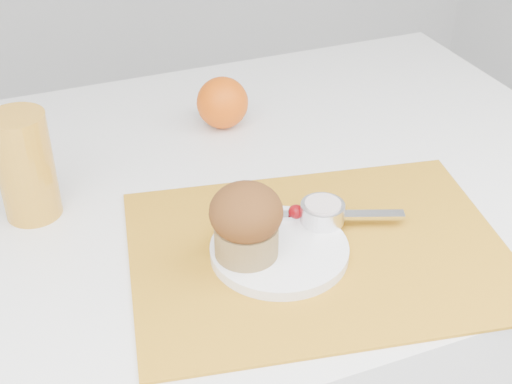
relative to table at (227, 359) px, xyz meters
name	(u,v)px	position (x,y,z in m)	size (l,w,h in m)	color
table	(227,359)	(0.00, 0.00, 0.00)	(1.20, 0.80, 0.75)	white
placemat	(319,251)	(0.06, -0.20, 0.38)	(0.48, 0.35, 0.00)	orange
plate	(279,250)	(0.01, -0.19, 0.39)	(0.18, 0.18, 0.01)	white
ramekin	(322,212)	(0.09, -0.16, 0.41)	(0.06, 0.06, 0.03)	white
cream	(323,205)	(0.09, -0.16, 0.42)	(0.05, 0.05, 0.01)	silver
raspberry_near	(275,213)	(0.03, -0.14, 0.40)	(0.02, 0.02, 0.02)	#620218
raspberry_far	(296,212)	(0.06, -0.14, 0.40)	(0.02, 0.02, 0.02)	#590206
butter_knife	(327,215)	(0.09, -0.16, 0.40)	(0.21, 0.02, 0.01)	silver
orange	(222,103)	(0.06, 0.16, 0.42)	(0.09, 0.09, 0.09)	#F15A08
juice_glass	(25,166)	(-0.27, 0.02, 0.45)	(0.08, 0.08, 0.15)	gold
muffin	(246,221)	(-0.03, -0.19, 0.44)	(0.10, 0.10, 0.10)	#987B49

